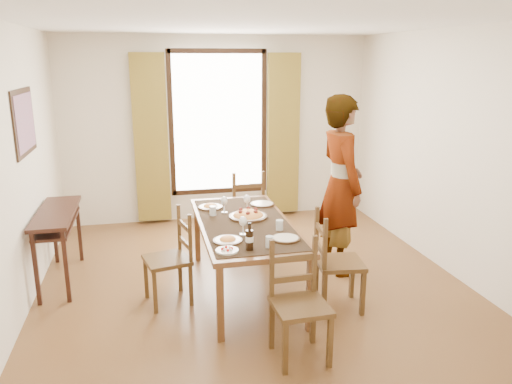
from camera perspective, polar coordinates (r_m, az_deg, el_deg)
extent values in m
plane|color=#552F1A|center=(5.46, -0.22, -10.67)|extent=(5.00, 5.00, 0.00)
cube|color=silver|center=(7.45, -4.37, 7.14)|extent=(4.50, 0.10, 2.70)
cube|color=silver|center=(2.73, 11.10, -7.19)|extent=(4.50, 0.10, 2.70)
cube|color=silver|center=(5.06, -25.99, 1.87)|extent=(0.10, 5.00, 2.70)
cube|color=silver|center=(5.92, 21.61, 4.06)|extent=(0.10, 5.00, 2.70)
cube|color=white|center=(4.93, -0.25, 19.10)|extent=(4.50, 5.00, 0.04)
cube|color=white|center=(7.41, -4.35, 7.87)|extent=(1.30, 0.04, 2.00)
cube|color=olive|center=(7.31, -11.92, 5.90)|extent=(0.48, 0.10, 2.40)
cube|color=olive|center=(7.58, 3.14, 6.53)|extent=(0.48, 0.10, 2.40)
cube|color=black|center=(5.57, -24.99, 7.26)|extent=(0.02, 0.86, 0.66)
cube|color=red|center=(5.57, -24.89, 7.27)|extent=(0.01, 0.76, 0.56)
cube|color=#331811|center=(5.72, -21.89, -2.21)|extent=(0.38, 1.20, 0.04)
cube|color=#331811|center=(5.76, -21.78, -3.35)|extent=(0.34, 1.10, 0.03)
cube|color=#331811|center=(5.37, -23.85, -8.08)|extent=(0.04, 0.04, 0.76)
cube|color=#331811|center=(6.38, -22.04, -4.27)|extent=(0.04, 0.04, 0.76)
cube|color=#331811|center=(5.32, -20.87, -7.98)|extent=(0.04, 0.04, 0.76)
cube|color=#331811|center=(6.34, -19.55, -4.16)|extent=(0.04, 0.04, 0.76)
cube|color=brown|center=(5.10, -1.28, -3.77)|extent=(0.92, 1.96, 0.05)
cube|color=black|center=(5.10, -1.28, -3.47)|extent=(0.85, 1.81, 0.01)
cube|color=brown|center=(4.35, -4.11, -12.65)|extent=(0.06, 0.06, 0.70)
cube|color=brown|center=(6.04, -6.73, -4.62)|extent=(0.06, 0.06, 0.70)
cube|color=brown|center=(4.52, 6.19, -11.59)|extent=(0.06, 0.06, 0.70)
cube|color=brown|center=(6.16, 0.73, -4.11)|extent=(0.06, 0.06, 0.70)
cube|color=#4F371A|center=(5.04, -10.13, -7.65)|extent=(0.50, 0.50, 0.04)
cube|color=#4F371A|center=(5.25, -12.46, -9.48)|extent=(0.04, 0.04, 0.45)
cube|color=#4F371A|center=(5.33, -8.68, -8.90)|extent=(0.04, 0.04, 0.45)
cube|color=#4F371A|center=(4.93, -11.47, -11.09)|extent=(0.04, 0.04, 0.45)
cube|color=#4F371A|center=(5.02, -7.45, -10.43)|extent=(0.04, 0.04, 0.45)
cube|color=#4F371A|center=(5.16, -8.78, -4.09)|extent=(0.04, 0.04, 0.50)
cube|color=#4F371A|center=(4.84, -7.53, -5.36)|extent=(0.04, 0.04, 0.50)
cube|color=#4F371A|center=(5.03, -8.13, -5.77)|extent=(0.11, 0.35, 0.05)
cube|color=#4F371A|center=(4.97, -8.21, -3.85)|extent=(0.11, 0.35, 0.05)
cube|color=#4F371A|center=(6.55, -1.25, -1.82)|extent=(0.45, 0.45, 0.04)
cube|color=#4F371A|center=(6.83, -0.06, -3.15)|extent=(0.04, 0.04, 0.47)
cube|color=#4F371A|center=(6.49, 0.77, -4.16)|extent=(0.04, 0.04, 0.47)
cube|color=#4F371A|center=(6.76, -3.16, -3.40)|extent=(0.04, 0.04, 0.47)
cube|color=#4F371A|center=(6.41, -2.49, -4.44)|extent=(0.04, 0.04, 0.47)
cube|color=#4F371A|center=(6.33, 0.82, 0.06)|extent=(0.04, 0.04, 0.52)
cube|color=#4F371A|center=(6.25, -2.52, -0.16)|extent=(0.04, 0.04, 0.52)
cube|color=#4F371A|center=(6.32, -0.84, -0.97)|extent=(0.38, 0.04, 0.05)
cube|color=#4F371A|center=(6.27, -0.84, 0.69)|extent=(0.38, 0.04, 0.05)
cube|color=#4F371A|center=(4.09, 5.11, -12.89)|extent=(0.44, 0.44, 0.04)
cube|color=#4F371A|center=(4.00, 3.35, -17.34)|extent=(0.04, 0.04, 0.46)
cube|color=#4F371A|center=(4.30, 1.80, -14.81)|extent=(0.04, 0.04, 0.46)
cube|color=#4F371A|center=(4.11, 8.45, -16.50)|extent=(0.04, 0.04, 0.46)
cube|color=#4F371A|center=(4.41, 6.54, -14.13)|extent=(0.04, 0.04, 0.46)
cube|color=#4F371A|center=(4.09, 1.81, -8.83)|extent=(0.04, 0.04, 0.51)
cube|color=#4F371A|center=(4.20, 6.69, -8.26)|extent=(0.04, 0.04, 0.51)
cube|color=#4F371A|center=(4.18, 4.26, -9.83)|extent=(0.37, 0.04, 0.05)
cube|color=#4F371A|center=(4.11, 4.31, -7.50)|extent=(0.37, 0.04, 0.05)
cube|color=#4F371A|center=(4.92, 9.54, -7.99)|extent=(0.48, 0.48, 0.04)
cube|color=#4F371A|center=(4.90, 12.11, -11.19)|extent=(0.04, 0.04, 0.46)
cube|color=#4F371A|center=(4.81, 7.80, -11.51)|extent=(0.04, 0.04, 0.46)
cube|color=#4F371A|center=(5.22, 10.91, -9.43)|extent=(0.04, 0.04, 0.46)
cube|color=#4F371A|center=(5.14, 6.87, -9.69)|extent=(0.04, 0.04, 0.46)
cube|color=#4F371A|center=(4.61, 7.89, -6.08)|extent=(0.04, 0.04, 0.51)
cube|color=#4F371A|center=(4.95, 6.93, -4.54)|extent=(0.04, 0.04, 0.51)
cube|color=#4F371A|center=(4.82, 7.35, -6.43)|extent=(0.07, 0.37, 0.05)
cube|color=#4F371A|center=(4.75, 7.43, -4.35)|extent=(0.07, 0.37, 0.05)
imported|color=gray|center=(5.63, 9.66, 0.77)|extent=(0.78, 0.55, 2.00)
cylinder|color=silver|center=(4.85, 2.70, -3.80)|extent=(0.07, 0.07, 0.10)
cylinder|color=silver|center=(5.31, -4.96, -2.15)|extent=(0.07, 0.07, 0.10)
cylinder|color=silver|center=(4.42, 1.55, -5.70)|extent=(0.07, 0.07, 0.10)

